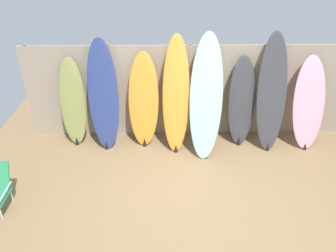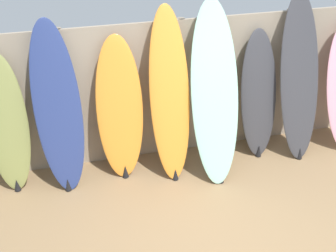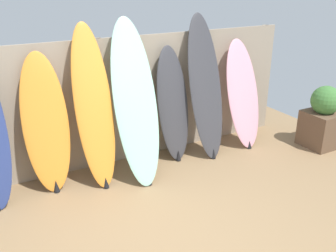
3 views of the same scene
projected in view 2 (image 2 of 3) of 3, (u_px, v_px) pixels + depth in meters
The scene contains 9 objects.
ground at pixel (235, 251), 4.72m from camera, with size 7.68×7.68×0.00m, color #8E704C.
fence_back at pixel (181, 88), 5.95m from camera, with size 6.08×0.11×1.80m.
surfboard_olive_0 at pixel (7, 126), 5.31m from camera, with size 0.48×0.38×1.64m.
surfboard_navy_1 at pixel (58, 110), 5.29m from camera, with size 0.60×0.60×1.98m.
surfboard_orange_2 at pixel (120, 110), 5.54m from camera, with size 0.59×0.48×1.74m.
surfboard_orange_3 at pixel (170, 96), 5.50m from camera, with size 0.51×0.67×2.05m.
surfboard_seafoam_4 at pixel (215, 94), 5.51m from camera, with size 0.66×0.91×2.08m.
surfboard_charcoal_5 at pixel (259, 95), 5.96m from camera, with size 0.51×0.43×1.66m.
surfboard_charcoal_6 at pixel (299, 79), 5.89m from camera, with size 0.54×0.67×2.08m.
Camera 2 is at (-1.55, -3.17, 3.45)m, focal length 50.00 mm.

